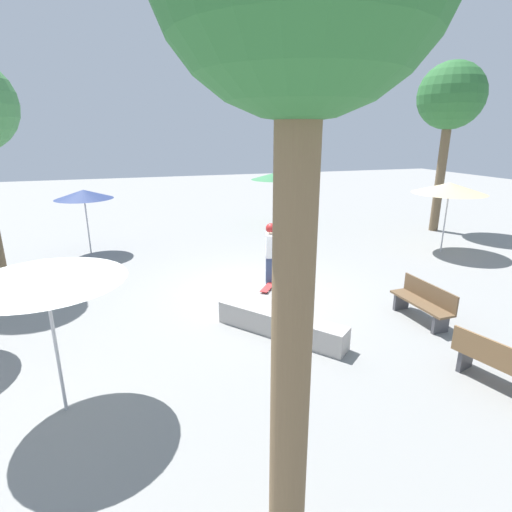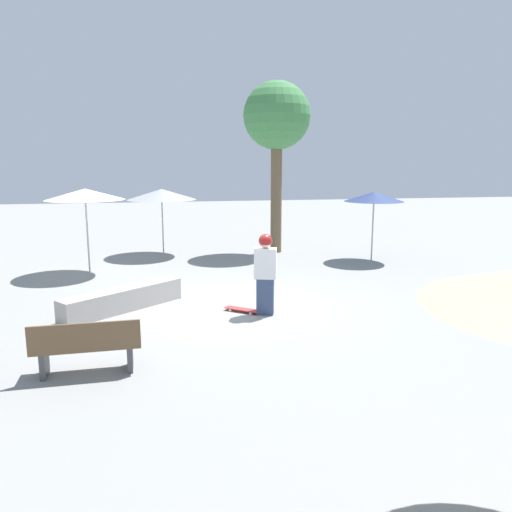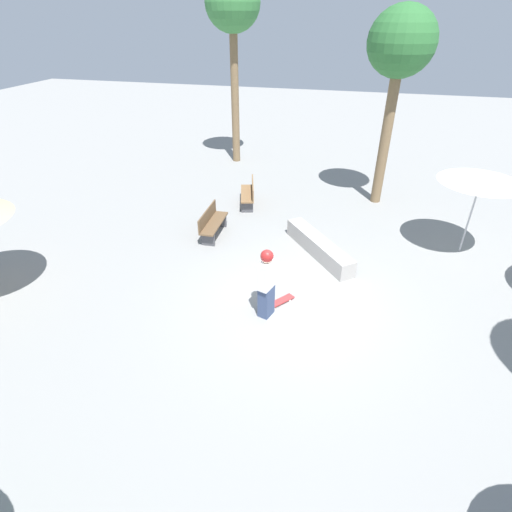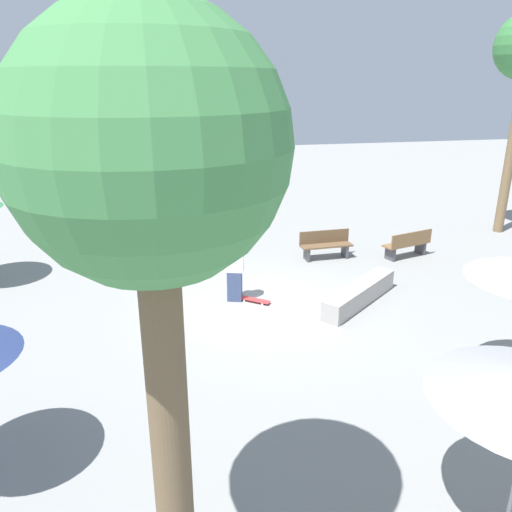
# 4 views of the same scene
# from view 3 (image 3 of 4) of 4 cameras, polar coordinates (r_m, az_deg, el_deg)

# --- Properties ---
(ground_plane) EXTENTS (60.00, 60.00, 0.00)m
(ground_plane) POSITION_cam_3_polar(r_m,az_deg,el_deg) (9.64, 5.41, -6.74)
(ground_plane) COLOR gray
(skater_main) EXTENTS (0.51, 0.38, 1.71)m
(skater_main) POSITION_cam_3_polar(r_m,az_deg,el_deg) (8.73, 1.51, -3.63)
(skater_main) COLOR #38476B
(skater_main) RESTS_ON ground_plane
(skateboard) EXTENTS (0.75, 0.65, 0.07)m
(skateboard) POSITION_cam_3_polar(r_m,az_deg,el_deg) (9.58, 3.38, -6.51)
(skateboard) COLOR red
(skateboard) RESTS_ON ground_plane
(concrete_ledge) EXTENTS (2.54, 2.17, 0.49)m
(concrete_ledge) POSITION_cam_3_polar(r_m,az_deg,el_deg) (11.47, 8.93, 1.34)
(concrete_ledge) COLOR #A8A39E
(concrete_ledge) RESTS_ON ground_plane
(bench_near) EXTENTS (1.66, 0.86, 0.85)m
(bench_near) POSITION_cam_3_polar(r_m,az_deg,el_deg) (14.31, -1.03, 8.91)
(bench_near) COLOR #47474C
(bench_near) RESTS_ON ground_plane
(bench_far) EXTENTS (1.61, 0.49, 0.85)m
(bench_far) POSITION_cam_3_polar(r_m,az_deg,el_deg) (12.30, -6.28, 4.72)
(bench_far) COLOR #47474C
(bench_far) RESTS_ON ground_plane
(shade_umbrella_white) EXTENTS (2.20, 2.20, 2.43)m
(shade_umbrella_white) POSITION_cam_3_polar(r_m,az_deg,el_deg) (12.17, 29.62, 9.86)
(shade_umbrella_white) COLOR #B7B7BC
(shade_umbrella_white) RESTS_ON ground_plane
(palm_tree_far_back) EXTENTS (2.16, 2.16, 7.30)m
(palm_tree_far_back) POSITION_cam_3_polar(r_m,az_deg,el_deg) (18.15, -3.35, 31.85)
(palm_tree_far_back) COLOR brown
(palm_tree_far_back) RESTS_ON ground_plane
(palm_tree_right) EXTENTS (2.06, 2.06, 6.19)m
(palm_tree_right) POSITION_cam_3_polar(r_m,az_deg,el_deg) (14.23, 19.99, 26.14)
(palm_tree_right) COLOR brown
(palm_tree_right) RESTS_ON ground_plane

